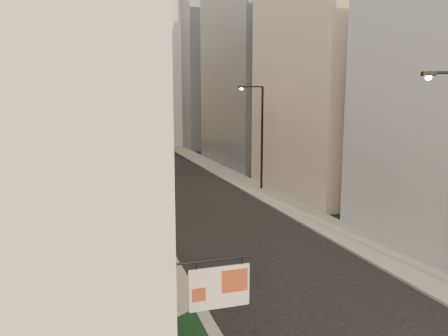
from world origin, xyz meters
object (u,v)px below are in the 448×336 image
Objects in this scene: clock_tower at (123,59)px; traffic_light_left at (112,152)px; streetlamp_mid at (260,132)px; white_tower at (187,49)px.

clock_tower is 8.98× the size of traffic_light_left.
clock_tower is 61.14m from streetlamp_mid.
traffic_light_left is (-6.06, -53.30, -14.05)m from clock_tower.
clock_tower reaches higher than white_tower.
white_tower is at bearing 81.49° from streetlamp_mid.
clock_tower is 1.08× the size of white_tower.
clock_tower is at bearing 128.16° from white_tower.
streetlamp_mid is (-3.32, -45.50, -12.78)m from white_tower.
white_tower reaches higher than traffic_light_left.
traffic_light_left is (-17.06, -39.30, -15.02)m from white_tower.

